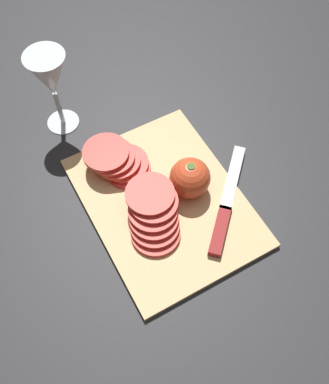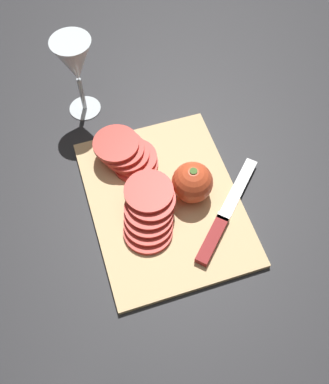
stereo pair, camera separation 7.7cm
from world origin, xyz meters
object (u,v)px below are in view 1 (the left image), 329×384
object	(u,v)px
whole_tomato	(189,177)
tomato_slice_stack_far	(118,161)
tomato_slice_stack_near	(153,214)
wine_glass	(50,78)
knife	(223,219)

from	to	relation	value
whole_tomato	tomato_slice_stack_far	distance (m)	0.14
whole_tomato	tomato_slice_stack_near	bearing A→B (deg)	108.75
wine_glass	knife	xyz separation A→B (m)	(-0.35, -0.16, -0.11)
tomato_slice_stack_far	whole_tomato	bearing A→B (deg)	-138.25
wine_glass	whole_tomato	xyz separation A→B (m)	(-0.26, -0.14, -0.08)
knife	tomato_slice_stack_far	distance (m)	0.22
wine_glass	knife	distance (m)	0.39
tomato_slice_stack_near	tomato_slice_stack_far	distance (m)	0.13
knife	tomato_slice_stack_near	distance (m)	0.12
wine_glass	tomato_slice_stack_near	distance (m)	0.31
whole_tomato	tomato_slice_stack_near	size ratio (longest dim) A/B	0.55
wine_glass	tomato_slice_stack_near	bearing A→B (deg)	-169.96
knife	tomato_slice_stack_near	world-z (taller)	tomato_slice_stack_near
tomato_slice_stack_near	tomato_slice_stack_far	xyz separation A→B (m)	(0.13, 0.00, -0.00)
wine_glass	tomato_slice_stack_near	size ratio (longest dim) A/B	1.30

